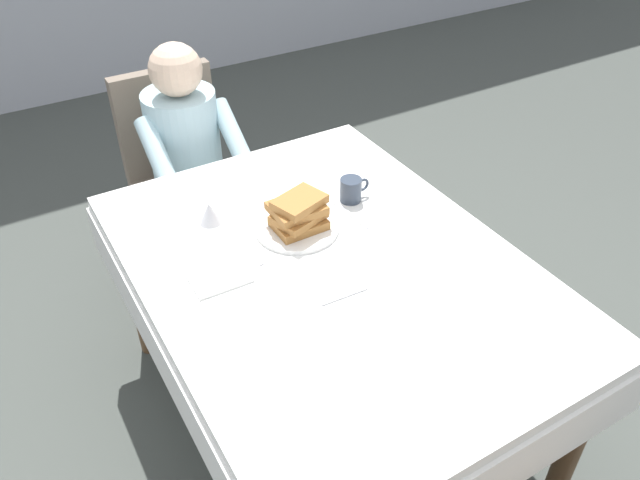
{
  "coord_description": "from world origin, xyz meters",
  "views": [
    {
      "loc": [
        -0.78,
        -1.26,
        1.97
      ],
      "look_at": [
        0.0,
        0.06,
        0.79
      ],
      "focal_mm": 35.31,
      "sensor_mm": 36.0,
      "label": 1
    }
  ],
  "objects": [
    {
      "name": "knife_right_of_plate",
      "position": [
        0.19,
        0.19,
        0.74
      ],
      "size": [
        0.03,
        0.2,
        0.0
      ],
      "primitive_type": "cube",
      "rotation": [
        0.0,
        0.0,
        1.66
      ],
      "color": "silver",
      "rests_on": "dining_table_main"
    },
    {
      "name": "cup_coffee",
      "position": [
        0.25,
        0.26,
        0.78
      ],
      "size": [
        0.11,
        0.08,
        0.08
      ],
      "color": "#333D4C",
      "rests_on": "dining_table_main"
    },
    {
      "name": "ground_plane",
      "position": [
        0.0,
        0.0,
        0.0
      ],
      "size": [
        14.0,
        14.0,
        0.0
      ],
      "primitive_type": "plane",
      "color": "#474C47"
    },
    {
      "name": "diner_person",
      "position": [
        -0.08,
        1.01,
        0.67
      ],
      "size": [
        0.4,
        0.43,
        1.12
      ],
      "rotation": [
        0.0,
        0.0,
        3.14
      ],
      "color": "silver",
      "rests_on": "ground"
    },
    {
      "name": "plate_breakfast",
      "position": [
        0.0,
        0.21,
        0.75
      ],
      "size": [
        0.28,
        0.28,
        0.02
      ],
      "primitive_type": "cylinder",
      "color": "white",
      "rests_on": "dining_table_main"
    },
    {
      "name": "fork_left_of_plate",
      "position": [
        -0.19,
        0.19,
        0.74
      ],
      "size": [
        0.02,
        0.18,
        0.0
      ],
      "primitive_type": "cube",
      "rotation": [
        0.0,
        0.0,
        1.6
      ],
      "color": "silver",
      "rests_on": "dining_table_main"
    },
    {
      "name": "breakfast_stack",
      "position": [
        -0.0,
        0.2,
        0.81
      ],
      "size": [
        0.19,
        0.16,
        0.11
      ],
      "color": "#A36B33",
      "rests_on": "plate_breakfast"
    },
    {
      "name": "napkin_folded",
      "position": [
        -0.32,
        0.1,
        0.74
      ],
      "size": [
        0.17,
        0.12,
        0.01
      ],
      "primitive_type": "cube",
      "rotation": [
        0.0,
        0.0,
        -0.02
      ],
      "color": "white",
      "rests_on": "dining_table_main"
    },
    {
      "name": "spoon_near_edge",
      "position": [
        -0.04,
        -0.15,
        0.74
      ],
      "size": [
        0.15,
        0.02,
        0.0
      ],
      "primitive_type": "cube",
      "rotation": [
        0.0,
        0.0,
        -0.05
      ],
      "color": "silver",
      "rests_on": "dining_table_main"
    },
    {
      "name": "chair_diner",
      "position": [
        -0.08,
        1.17,
        0.53
      ],
      "size": [
        0.44,
        0.45,
        0.93
      ],
      "rotation": [
        0.0,
        0.0,
        3.14
      ],
      "color": "#7A6B5B",
      "rests_on": "ground"
    },
    {
      "name": "syrup_pitcher",
      "position": [
        -0.23,
        0.39,
        0.78
      ],
      "size": [
        0.08,
        0.08,
        0.07
      ],
      "color": "silver",
      "rests_on": "dining_table_main"
    },
    {
      "name": "dining_table_main",
      "position": [
        0.0,
        0.0,
        0.65
      ],
      "size": [
        1.12,
        1.52,
        0.74
      ],
      "color": "white",
      "rests_on": "ground"
    }
  ]
}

